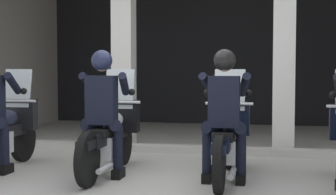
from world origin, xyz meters
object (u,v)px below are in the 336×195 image
object	(u,v)px
police_officer_center_left	(103,102)
motorcycle_center_right	(226,138)
motorcycle_far_left	(2,132)
police_officer_center_right	(224,104)
motorcycle_center_left	(110,135)

from	to	relation	value
police_officer_center_left	motorcycle_center_right	world-z (taller)	police_officer_center_left
motorcycle_far_left	police_officer_center_right	size ratio (longest dim) A/B	1.29
motorcycle_center_left	police_officer_center_left	size ratio (longest dim) A/B	1.29
motorcycle_far_left	motorcycle_center_left	world-z (taller)	same
motorcycle_center_left	motorcycle_center_right	bearing A→B (deg)	4.19
motorcycle_center_left	police_officer_center_right	xyz separation A→B (m)	(1.50, -0.28, 0.44)
police_officer_center_left	police_officer_center_right	xyz separation A→B (m)	(1.51, 0.01, 0.00)
motorcycle_far_left	police_officer_center_left	size ratio (longest dim) A/B	1.29
police_officer_center_left	motorcycle_center_right	xyz separation A→B (m)	(1.51, 0.29, -0.44)
police_officer_center_left	motorcycle_center_right	distance (m)	1.60
motorcycle_far_left	police_officer_center_right	xyz separation A→B (m)	(3.01, -0.24, 0.44)
motorcycle_center_right	motorcycle_center_left	bearing A→B (deg)	-168.36
motorcycle_far_left	motorcycle_center_right	size ratio (longest dim) A/B	1.00
motorcycle_far_left	police_officer_center_left	bearing A→B (deg)	2.72
motorcycle_center_left	motorcycle_center_right	xyz separation A→B (m)	(1.51, 0.01, 0.00)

